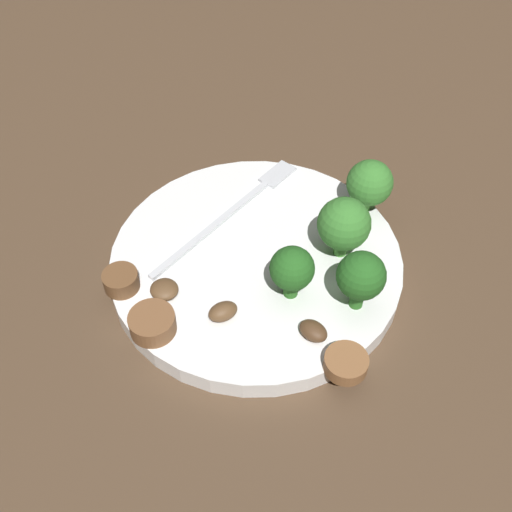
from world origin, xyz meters
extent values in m
plane|color=#4C3826|center=(0.00, 0.00, 0.00)|extent=(1.40, 1.40, 0.00)
cylinder|color=white|center=(0.00, 0.00, 0.01)|extent=(0.24, 0.24, 0.02)
cube|color=silver|center=(0.02, 0.04, 0.02)|extent=(0.13, 0.06, 0.00)
cube|color=silver|center=(0.10, 0.01, 0.02)|extent=(0.04, 0.03, 0.00)
cylinder|color=#408630|center=(0.02, -0.07, 0.03)|extent=(0.01, 0.01, 0.02)
sphere|color=#387A2D|center=(0.02, -0.07, 0.05)|extent=(0.04, 0.04, 0.04)
cylinder|color=#296420|center=(-0.03, -0.09, 0.03)|extent=(0.01, 0.01, 0.02)
sphere|color=#235B1E|center=(-0.03, -0.09, 0.05)|extent=(0.04, 0.04, 0.04)
cylinder|color=#408630|center=(0.08, -0.08, 0.03)|extent=(0.01, 0.01, 0.02)
sphere|color=#387A2D|center=(0.08, -0.08, 0.05)|extent=(0.04, 0.04, 0.04)
cylinder|color=#296420|center=(-0.03, -0.04, 0.03)|extent=(0.01, 0.01, 0.02)
sphere|color=#235B1E|center=(-0.03, -0.04, 0.05)|extent=(0.03, 0.03, 0.03)
cylinder|color=brown|center=(-0.08, -0.09, 0.02)|extent=(0.04, 0.04, 0.01)
cylinder|color=brown|center=(-0.06, 0.09, 0.02)|extent=(0.04, 0.04, 0.02)
cylinder|color=brown|center=(-0.09, 0.05, 0.03)|extent=(0.05, 0.05, 0.02)
ellipsoid|color=#4C331E|center=(-0.06, -0.06, 0.02)|extent=(0.02, 0.03, 0.01)
ellipsoid|color=brown|center=(-0.07, 0.01, 0.02)|extent=(0.03, 0.03, 0.01)
ellipsoid|color=brown|center=(-0.06, 0.06, 0.02)|extent=(0.02, 0.03, 0.01)
camera|label=1|loc=(-0.32, -0.09, 0.40)|focal=43.40mm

